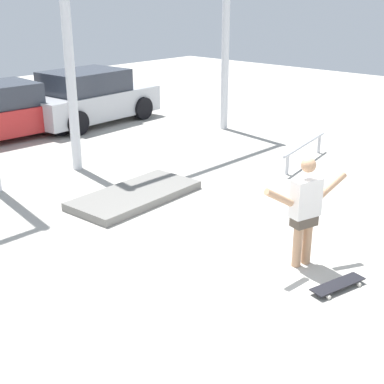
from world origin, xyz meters
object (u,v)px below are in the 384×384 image
(manual_pad, at_px, (135,195))
(parked_car_silver, at_px, (89,98))
(grind_rail, at_px, (305,148))
(skateboard, at_px, (338,284))
(skateboarder, at_px, (305,208))

(manual_pad, distance_m, parked_car_silver, 6.35)
(grind_rail, xyz_separation_m, parked_car_silver, (-0.81, 6.55, 0.36))
(skateboard, xyz_separation_m, manual_pad, (0.33, 4.22, 0.01))
(skateboarder, relative_size, grind_rail, 0.68)
(skateboard, xyz_separation_m, grind_rail, (4.28, 3.15, 0.28))
(manual_pad, height_order, grind_rail, grind_rail)
(skateboarder, relative_size, parked_car_silver, 0.38)
(skateboarder, height_order, grind_rail, skateboarder)
(parked_car_silver, bearing_deg, skateboarder, -113.40)
(skateboard, distance_m, manual_pad, 4.23)
(skateboard, bearing_deg, skateboarder, 84.35)
(skateboarder, height_order, skateboard, skateboarder)
(skateboard, xyz_separation_m, parked_car_silver, (3.47, 9.70, 0.64))
(skateboard, height_order, manual_pad, manual_pad)
(grind_rail, height_order, parked_car_silver, parked_car_silver)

